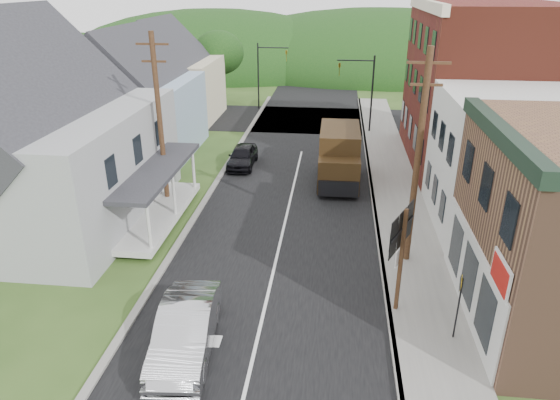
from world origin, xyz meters
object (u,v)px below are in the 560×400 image
(route_sign_cluster, at_px, (401,246))
(warning_sign, at_px, (459,297))
(silver_sedan, at_px, (186,331))
(delivery_van, at_px, (339,157))
(dark_sedan, at_px, (242,156))

(route_sign_cluster, xyz_separation_m, warning_sign, (1.80, -1.44, -1.00))
(silver_sedan, height_order, delivery_van, delivery_van)
(route_sign_cluster, height_order, warning_sign, route_sign_cluster)
(dark_sedan, xyz_separation_m, warning_sign, (10.16, -16.19, 1.05))
(dark_sedan, bearing_deg, silver_sedan, -85.30)
(silver_sedan, relative_size, delivery_van, 0.85)
(silver_sedan, relative_size, warning_sign, 1.96)
(silver_sedan, relative_size, route_sign_cluster, 1.22)
(warning_sign, bearing_deg, dark_sedan, 133.55)
(silver_sedan, height_order, dark_sedan, silver_sedan)
(silver_sedan, xyz_separation_m, dark_sedan, (-1.41, 17.69, -0.12))
(dark_sedan, distance_m, delivery_van, 6.61)
(silver_sedan, height_order, route_sign_cluster, route_sign_cluster)
(dark_sedan, distance_m, route_sign_cluster, 17.08)
(delivery_van, xyz_separation_m, warning_sign, (3.95, -14.12, 0.12))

